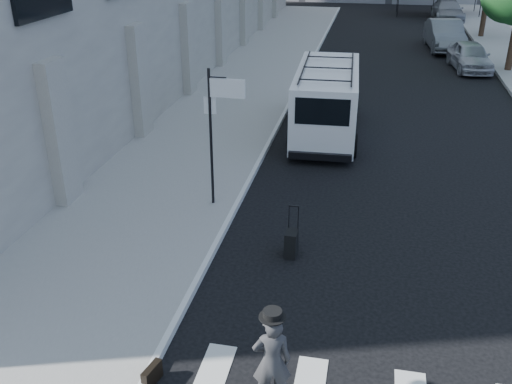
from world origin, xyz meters
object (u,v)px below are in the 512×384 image
at_px(suitcase, 291,243).
at_px(parked_car_a, 470,56).
at_px(parked_car_c, 448,11).
at_px(briefcase, 152,375).
at_px(businessman, 272,361).
at_px(cargo_van, 327,100).
at_px(parked_car_b, 445,35).

distance_m(suitcase, parked_car_a, 19.86).
distance_m(suitcase, parked_car_c, 34.99).
height_order(briefcase, parked_car_c, parked_car_c).
distance_m(businessman, parked_car_c, 39.18).
height_order(businessman, briefcase, businessman).
xyz_separation_m(suitcase, parked_car_a, (6.06, 18.91, 0.38)).
xyz_separation_m(cargo_van, parked_car_c, (6.45, 26.23, -0.48)).
xyz_separation_m(businessman, parked_car_a, (5.73, 23.21, -0.13)).
relative_size(suitcase, parked_car_c, 0.23).
relative_size(businessman, cargo_van, 0.26).
bearing_deg(parked_car_a, suitcase, -114.54).
bearing_deg(suitcase, briefcase, -108.74).
bearing_deg(briefcase, parked_car_c, 91.21).
distance_m(cargo_van, parked_car_a, 12.35).
distance_m(businessman, suitcase, 4.35).
height_order(parked_car_b, parked_car_c, parked_car_b).
xyz_separation_m(businessman, suitcase, (-0.33, 4.31, -0.51)).
bearing_deg(businessman, parked_car_a, -117.62).
xyz_separation_m(parked_car_a, parked_car_b, (-0.78, 4.79, 0.13)).
bearing_deg(businessman, briefcase, -13.75).
xyz_separation_m(businessman, briefcase, (-1.95, 0.00, -0.64)).
height_order(parked_car_a, parked_car_c, parked_car_c).
distance_m(parked_car_b, parked_car_c, 10.76).
distance_m(businessman, parked_car_b, 28.44).
bearing_deg(cargo_van, briefcase, -99.64).
relative_size(briefcase, cargo_van, 0.07).
height_order(suitcase, parked_car_c, parked_car_c).
relative_size(businessman, parked_car_c, 0.33).
relative_size(cargo_van, parked_car_c, 1.26).
height_order(businessman, suitcase, businessman).
bearing_deg(briefcase, parked_car_b, 89.12).
distance_m(businessman, briefcase, 2.06).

